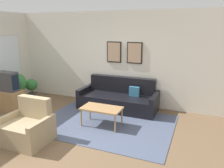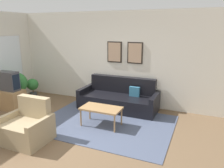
% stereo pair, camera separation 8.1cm
% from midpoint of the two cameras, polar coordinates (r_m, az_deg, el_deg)
% --- Properties ---
extents(ground_plane, '(16.00, 16.00, 0.00)m').
position_cam_midpoint_polar(ground_plane, '(4.77, -17.18, -14.22)').
color(ground_plane, brown).
extents(area_rug, '(3.14, 2.25, 0.01)m').
position_cam_midpoint_polar(area_rug, '(5.33, -2.07, -10.23)').
color(area_rug, '#4C5670').
rests_on(area_rug, ground_plane).
extents(wall_back, '(8.00, 0.09, 2.70)m').
position_cam_midpoint_polar(wall_back, '(6.61, -2.66, 6.83)').
color(wall_back, silver).
rests_on(wall_back, ground_plane).
extents(couch, '(2.18, 0.90, 0.87)m').
position_cam_midpoint_polar(couch, '(6.18, 1.41, -3.85)').
color(couch, black).
rests_on(couch, ground_plane).
extents(coffee_table, '(0.93, 0.51, 0.45)m').
position_cam_midpoint_polar(coffee_table, '(5.08, -3.20, -6.62)').
color(coffee_table, '#A87F51').
rests_on(coffee_table, ground_plane).
extents(tv_stand, '(0.77, 0.50, 0.54)m').
position_cam_midpoint_polar(tv_stand, '(6.81, -25.57, -3.76)').
color(tv_stand, '#A87F51').
rests_on(tv_stand, ground_plane).
extents(tv, '(0.62, 0.28, 0.53)m').
position_cam_midpoint_polar(tv, '(6.67, -26.05, 0.61)').
color(tv, '#424247').
rests_on(tv, tv_stand).
extents(armchair, '(0.91, 0.76, 0.87)m').
position_cam_midpoint_polar(armchair, '(4.79, -21.66, -10.65)').
color(armchair, tan).
rests_on(armchair, ground_plane).
extents(potted_plant_tall, '(0.57, 0.57, 0.91)m').
position_cam_midpoint_polar(potted_plant_tall, '(6.92, -25.18, -0.66)').
color(potted_plant_tall, slate).
rests_on(potted_plant_tall, ground_plane).
extents(potted_plant_by_window, '(0.37, 0.37, 0.64)m').
position_cam_midpoint_polar(potted_plant_by_window, '(7.50, -20.57, -0.59)').
color(potted_plant_by_window, '#383D42').
rests_on(potted_plant_by_window, ground_plane).
extents(potted_plant_small, '(0.63, 0.63, 0.94)m').
position_cam_midpoint_polar(potted_plant_small, '(7.14, -24.20, 0.02)').
color(potted_plant_small, slate).
rests_on(potted_plant_small, ground_plane).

